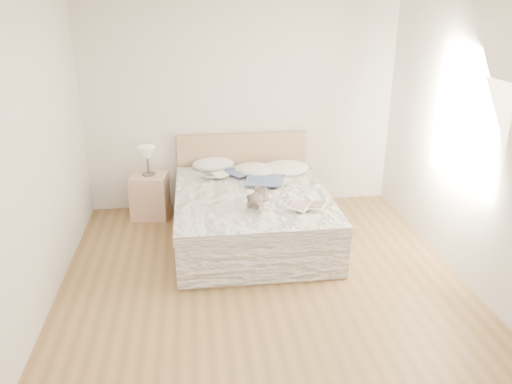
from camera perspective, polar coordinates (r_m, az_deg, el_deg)
floor at (r=4.93m, az=1.12°, el=-11.23°), size 4.00×4.50×0.00m
wall_back at (r=6.52m, az=-1.69°, el=9.84°), size 4.00×0.02×2.70m
wall_front at (r=2.35m, az=9.50°, el=-12.83°), size 4.00×0.02×2.70m
wall_left at (r=4.52m, az=-24.71°, el=2.57°), size 0.02×4.50×2.70m
wall_right at (r=5.04m, az=24.43°, el=4.42°), size 0.02×4.50×2.70m
window at (r=5.26m, az=22.85°, el=6.44°), size 0.02×1.30×1.10m
bed at (r=5.83m, az=-0.55°, el=-2.38°), size 1.72×2.14×1.00m
nightstand at (r=6.53m, az=-12.04°, el=-0.44°), size 0.50×0.45×0.56m
table_lamp at (r=6.37m, az=-12.32°, el=4.17°), size 0.28×0.28×0.37m
pillow_left at (r=6.47m, az=-4.88°, el=3.18°), size 0.55×0.39×0.16m
pillow_middle at (r=6.23m, az=-0.01°, el=2.53°), size 0.65×0.56×0.16m
pillow_right at (r=6.30m, az=3.33°, el=2.70°), size 0.67×0.51×0.19m
blouse at (r=6.01m, az=1.02°, el=1.71°), size 0.82×0.85×0.03m
photo_book at (r=6.10m, az=-4.77°, el=1.93°), size 0.36×0.30×0.02m
childrens_book at (r=5.22m, az=6.06°, el=-1.61°), size 0.45×0.41×0.02m
teddy_bear at (r=5.17m, az=-0.04°, el=-1.43°), size 0.30×0.35×0.16m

